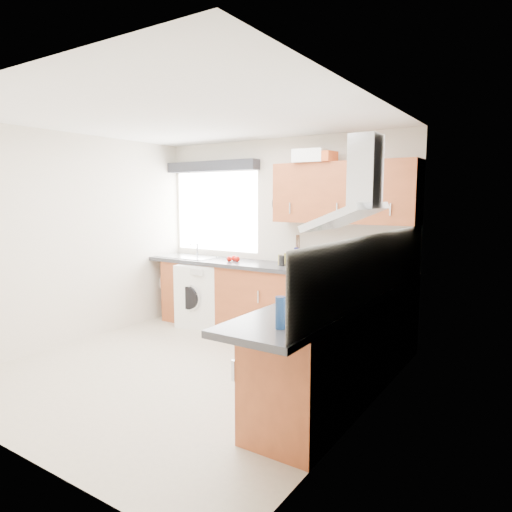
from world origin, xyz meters
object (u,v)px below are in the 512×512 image
Objects in this scene: extractor_hood at (355,194)px; upper_cabinets at (344,193)px; washing_machine at (202,294)px; oven at (340,348)px.

extractor_hood is 1.48m from upper_cabinets.
upper_cabinets reaches higher than washing_machine.
upper_cabinets reaches higher than oven.
upper_cabinets is at bearing 112.54° from oven.
oven is 1.00× the size of washing_machine.
oven is at bearing -41.05° from washing_machine.
upper_cabinets reaches higher than extractor_hood.
washing_machine is at bearing 157.07° from extractor_hood.
extractor_hood is at bearing -63.87° from upper_cabinets.
oven is 1.35m from extractor_hood.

